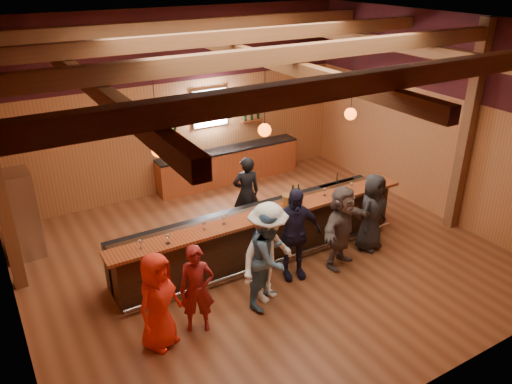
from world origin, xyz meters
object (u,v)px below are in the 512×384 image
customer_brown (341,227)px  customer_denim (269,257)px  back_bar_cabinet (229,165)px  customer_navy (293,234)px  customer_redvest (197,289)px  bottle_a (293,195)px  customer_orange (158,301)px  customer_white (268,253)px  stainless_fridge (18,215)px  bartender (246,193)px  ice_bucket (288,201)px  customer_dark (372,212)px  bar_counter (261,232)px

customer_brown → customer_denim: bearing=168.0°
back_bar_cabinet → customer_navy: customer_navy is taller
customer_redvest → bottle_a: 2.98m
customer_orange → customer_white: (2.03, 0.14, 0.13)m
bottle_a → stainless_fridge: bearing=151.1°
bartender → bottle_a: bearing=114.2°
back_bar_cabinet → ice_bucket: (-0.76, -3.90, 0.76)m
bottle_a → customer_redvest: bearing=-155.1°
stainless_fridge → customer_dark: stainless_fridge is taller
back_bar_cabinet → bottle_a: size_ratio=11.17×
customer_orange → customer_navy: 2.85m
back_bar_cabinet → bartender: bartender is taller
bar_counter → bottle_a: bearing=-14.9°
bar_counter → back_bar_cabinet: 3.76m
bar_counter → customer_navy: 1.04m
bar_counter → back_bar_cabinet: bearing=71.7°
customer_orange → bottle_a: (3.32, 1.27, 0.44)m
customer_navy → bartender: bearing=100.1°
customer_brown → stainless_fridge: bearing=125.3°
stainless_fridge → customer_orange: 4.14m
customer_dark → customer_brown: bearing=173.1°
stainless_fridge → customer_dark: bearing=-28.6°
customer_redvest → back_bar_cabinet: bearing=81.6°
bar_counter → bartender: bartender is taller
customer_dark → customer_denim: bearing=171.9°
stainless_fridge → bottle_a: 5.44m
back_bar_cabinet → customer_brown: 4.68m
customer_redvest → customer_navy: bearing=36.2°
customer_white → back_bar_cabinet: bearing=51.2°
customer_dark → bartender: bartender is taller
back_bar_cabinet → customer_brown: bearing=-90.5°
bar_counter → ice_bucket: bearing=-37.3°
bottle_a → customer_navy: bearing=-123.0°
bartender → bottle_a: bartender is taller
customer_orange → customer_dark: 4.79m
customer_denim → customer_dark: customer_denim is taller
stainless_fridge → ice_bucket: 5.33m
stainless_fridge → bartender: stainless_fridge is taller
bar_counter → customer_dark: customer_dark is taller
customer_navy → bartender: customer_navy is taller
bartender → ice_bucket: size_ratio=6.41×
customer_brown → ice_bucket: bearing=112.1°
back_bar_cabinet → customer_dark: bearing=-78.7°
customer_white → customer_brown: (1.79, 0.20, -0.10)m
customer_orange → bottle_a: customer_orange is taller
customer_redvest → bartender: (2.37, 2.57, 0.07)m
stainless_fridge → customer_navy: 5.44m
back_bar_cabinet → customer_redvest: (-3.21, -4.97, 0.29)m
customer_orange → customer_dark: (4.76, 0.51, 0.02)m
customer_orange → bartender: (3.02, 2.60, 0.03)m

